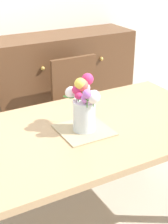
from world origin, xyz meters
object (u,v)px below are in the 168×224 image
Objects in this scene: chair_right at (80,103)px; dresser at (63,84)px; dining_table at (78,143)px; flower_vase at (84,103)px.

chair_right is 0.64× the size of dresser.
chair_right is (0.45, 0.80, -0.15)m from dining_table.
chair_right is at bearing 62.98° from flower_vase.
dining_table is 1.28× the size of dresser.
dining_table is at bearing -112.17° from dresser.
flower_vase is (0.03, -0.01, 0.26)m from dining_table.
dresser is at bearing 67.83° from dining_table.
chair_right is 1.00m from flower_vase.
flower_vase is at bearing 62.98° from chair_right.
chair_right is at bearing -99.88° from dresser.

